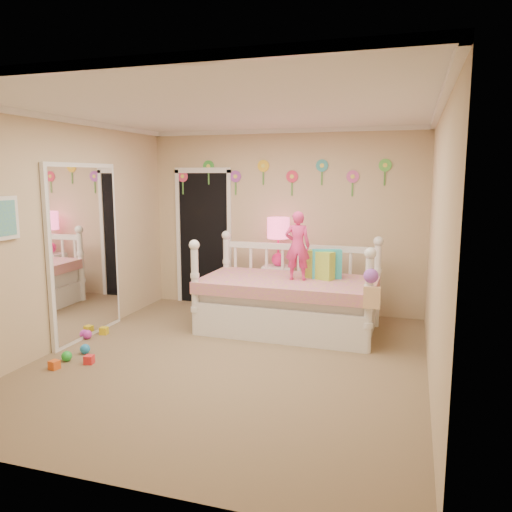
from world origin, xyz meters
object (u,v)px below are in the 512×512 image
(table_lamp, at_px, (278,234))
(child, at_px, (297,246))
(nightstand, at_px, (278,290))
(daybed, at_px, (288,284))

(table_lamp, bearing_deg, child, -59.39)
(child, bearing_deg, nightstand, -65.15)
(child, distance_m, nightstand, 1.15)
(daybed, bearing_deg, table_lamp, 115.34)
(daybed, height_order, nightstand, daybed)
(daybed, distance_m, child, 0.51)
(child, xyz_separation_m, nightstand, (-0.44, 0.75, -0.75))
(nightstand, relative_size, table_lamp, 1.01)
(daybed, height_order, child, child)
(table_lamp, bearing_deg, daybed, -65.63)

